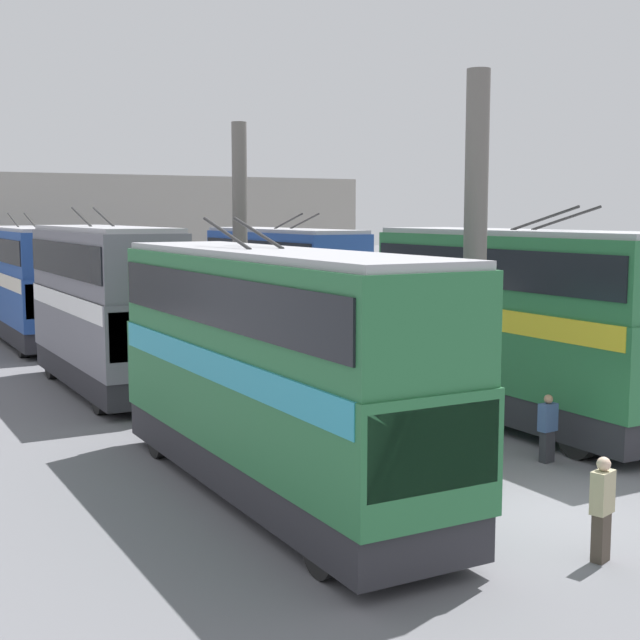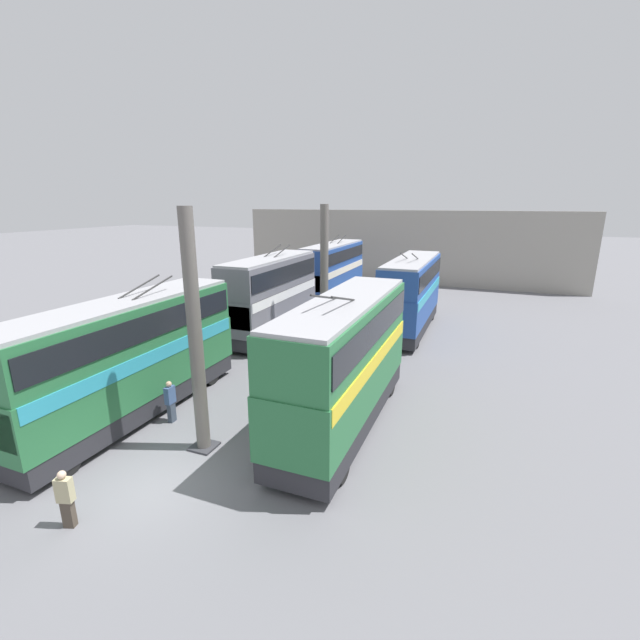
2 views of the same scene
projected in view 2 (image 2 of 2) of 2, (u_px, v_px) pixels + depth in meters
ground_plane at (156, 488)px, 13.22m from camera, size 240.00×240.00×0.00m
depot_back_wall at (402, 247)px, 45.48m from camera, size 0.50×36.00×7.71m
support_column_near at (195, 340)px, 14.31m from camera, size 0.86×0.86×8.43m
support_column_far at (324, 281)px, 24.95m from camera, size 0.86×0.86×8.43m
bus_left_near at (345, 356)px, 16.14m from camera, size 9.83×2.54×5.75m
bus_left_far at (411, 290)px, 28.60m from camera, size 9.89×2.54×5.57m
bus_right_near at (128, 352)px, 17.04m from camera, size 10.76×2.54×5.48m
bus_right_mid at (270, 292)px, 27.68m from camera, size 9.13×2.54×5.77m
bus_right_far at (333, 268)px, 38.23m from camera, size 10.24×2.54×5.59m
person_by_right_row at (170, 400)px, 16.99m from camera, size 0.43×0.25×1.74m
person_by_left_row at (261, 438)px, 14.51m from camera, size 0.28×0.44×1.55m
person_aisle_foreground at (66, 497)px, 11.43m from camera, size 0.35×0.47×1.72m
oil_drum at (280, 351)px, 24.05m from camera, size 0.58×0.58×0.92m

